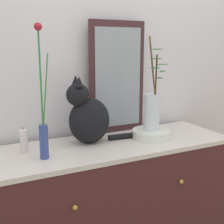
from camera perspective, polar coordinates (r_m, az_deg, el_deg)
The scene contains 8 objects.
wall_back at distance 1.86m, azimuth -4.20°, elevation 9.17°, with size 4.40×0.08×2.60m, color silver.
sideboard at distance 1.85m, azimuth 0.00°, elevation -19.10°, with size 1.38×0.48×0.88m.
mirror_leaning at distance 1.83m, azimuth 1.03°, elevation 6.64°, with size 0.36×0.03×0.68m.
cat_sitting at distance 1.63m, azimuth -4.68°, elevation -0.81°, with size 0.44×0.18×0.38m.
vase_slim_green at distance 1.43m, azimuth -13.19°, elevation -2.11°, with size 0.06×0.04×0.63m.
bowl_porcelain at distance 1.76m, azimuth 7.58°, elevation -4.21°, with size 0.22×0.22×0.05m, color silver.
vase_glass_clear at distance 1.73m, azimuth 7.78°, elevation 0.58°, with size 0.15×0.15×0.54m.
candle_pillar at distance 1.57m, azimuth -16.68°, elevation -5.44°, with size 0.04×0.04×0.13m.
Camera 1 is at (-0.69, -1.42, 1.40)m, focal length 47.26 mm.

